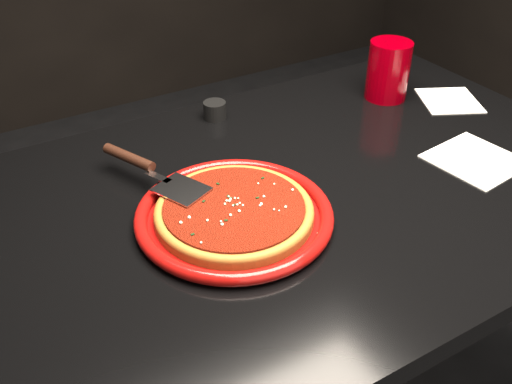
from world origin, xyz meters
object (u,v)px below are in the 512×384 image
at_px(cup, 388,70).
at_px(ramekin, 215,110).
at_px(plate, 234,215).
at_px(pizza_server, 154,171).
at_px(table, 305,320).

height_order(cup, ramekin, cup).
xyz_separation_m(plate, ramekin, (0.14, 0.35, 0.01)).
relative_size(cup, ramekin, 2.70).
bearing_deg(plate, cup, 23.87).
bearing_deg(plate, ramekin, 67.71).
bearing_deg(cup, plate, -156.13).
xyz_separation_m(pizza_server, cup, (0.61, 0.08, 0.03)).
distance_m(plate, pizza_server, 0.17).
relative_size(table, plate, 3.61).
height_order(table, ramekin, ramekin).
bearing_deg(table, plate, -170.61).
height_order(plate, pizza_server, pizza_server).
relative_size(plate, pizza_server, 1.15).
bearing_deg(cup, ramekin, 164.42).
distance_m(table, cup, 0.60).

